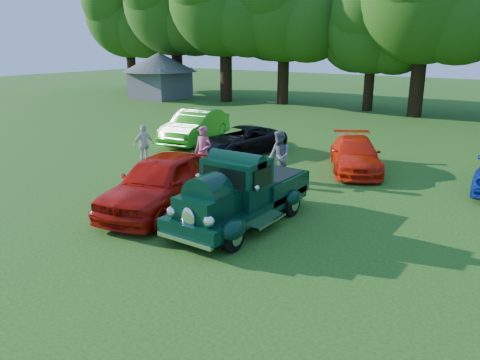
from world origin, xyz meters
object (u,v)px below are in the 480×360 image
Objects in this scene: back_car_black at (242,140)px; spectator_grey at (279,156)px; hero_pickup at (242,195)px; back_car_orange at (355,155)px; back_car_lime at (195,126)px; gazebo at (160,70)px; spectator_pink at (203,153)px; spectator_white at (144,145)px; red_convertible at (162,182)px.

back_car_black is 4.43m from spectator_grey.
hero_pickup is 1.12× the size of back_car_orange.
back_car_lime reaches higher than back_car_orange.
spectator_grey reaches higher than back_car_orange.
gazebo is (-14.45, 12.61, 1.61)m from back_car_lime.
back_car_orange reaches higher than back_car_black.
hero_pickup is 2.51× the size of spectator_pink.
spectator_pink is (1.05, -3.97, 0.35)m from back_car_black.
back_car_lime is 0.75× the size of gazebo.
spectator_white is (-7.36, -3.96, 0.19)m from back_car_orange.
spectator_white is 0.25× the size of gazebo.
back_car_black is 2.68× the size of spectator_white.
hero_pickup reaches higher than back_car_black.
back_car_orange is 5.87m from spectator_pink.
spectator_pink is at bearing -161.35° from back_car_orange.
back_car_orange is at bearing 55.23° from red_convertible.
spectator_grey is at bearing -26.61° from back_car_black.
back_car_black is at bearing 155.48° from back_car_orange.
back_car_orange is (8.48, -0.61, -0.17)m from back_car_lime.
gazebo reaches higher than hero_pickup.
spectator_pink reaches higher than back_car_orange.
spectator_pink is at bearing -117.12° from spectator_grey.
hero_pickup is 2.96× the size of spectator_white.
spectator_grey is (6.78, -3.54, 0.12)m from back_car_lime.
spectator_grey is (3.47, -2.73, 0.30)m from back_car_black.
gazebo reaches higher than red_convertible.
back_car_orange is at bearing 95.74° from spectator_grey.
spectator_white is (-3.25, 0.22, -0.15)m from spectator_pink.
spectator_pink is at bearing -42.75° from gazebo.
back_car_black is 2.39× the size of spectator_grey.
gazebo reaches higher than back_car_lime.
spectator_white is at bearing -47.82° from gazebo.
red_convertible is 9.67m from back_car_lime.
hero_pickup reaches higher than back_car_orange.
red_convertible reaches higher than back_car_orange.
back_car_lime reaches higher than back_car_black.
red_convertible reaches higher than spectator_white.
back_car_black is (3.31, -0.81, -0.19)m from back_car_lime.
back_car_black is at bearing 177.58° from spectator_grey.
back_car_orange is at bearing -51.29° from spectator_white.
back_car_orange is 3.40m from spectator_grey.
red_convertible is 8.02m from back_car_orange.
hero_pickup is 1.00× the size of back_car_lime.
spectator_pink reaches higher than back_car_black.
back_car_orange is (3.06, 7.41, -0.21)m from red_convertible.
back_car_orange is (5.16, 0.20, 0.02)m from back_car_black.
back_car_lime is 7.65m from spectator_grey.
back_car_black is at bearing -26.64° from back_car_lime.
back_car_black is at bearing 124.39° from hero_pickup.
hero_pickup is 4.60m from spectator_pink.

